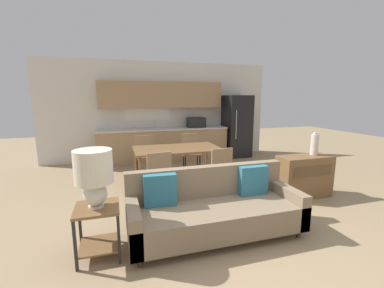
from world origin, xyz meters
The scene contains 14 objects.
ground_plane centered at (0.00, 0.00, 0.00)m, with size 20.00×20.00×0.00m, color #9E8460.
wall_back centered at (-0.01, 4.63, 1.35)m, with size 6.40×0.07×2.70m.
kitchen_counter centered at (0.02, 4.33, 0.84)m, with size 3.55×0.65×2.15m.
refrigerator centered at (2.17, 4.21, 0.89)m, with size 0.70×0.77×1.79m.
dining_table centered at (-0.12, 2.23, 0.69)m, with size 1.68×0.96×0.75m.
couch centered at (-0.13, 0.25, 0.33)m, with size 2.17×0.80×0.83m.
side_table centered at (-1.52, 0.17, 0.39)m, with size 0.46×0.46×0.58m.
table_lamp centered at (-1.53, 0.17, 0.95)m, with size 0.39×0.39×0.63m.
credenza centered at (1.86, 0.97, 0.36)m, with size 0.95×0.41×0.73m.
vase centered at (2.07, 1.01, 0.92)m, with size 0.13×0.13×0.40m.
dining_chair_far_left centered at (-0.66, 3.10, 0.49)m, with size 0.42×0.42×0.88m.
dining_chair_near_right centered at (0.42, 1.43, 0.49)m, with size 0.46×0.46×0.88m.
dining_chair_far_right centered at (0.43, 3.10, 0.49)m, with size 0.47×0.47×0.88m.
dining_chair_near_left centered at (-0.65, 1.43, 0.49)m, with size 0.46×0.46×0.88m.
Camera 1 is at (-1.30, -2.61, 1.74)m, focal length 24.00 mm.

